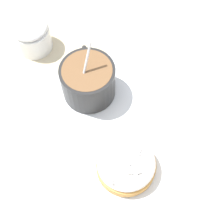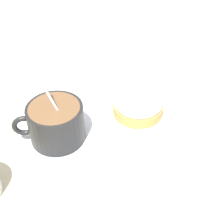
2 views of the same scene
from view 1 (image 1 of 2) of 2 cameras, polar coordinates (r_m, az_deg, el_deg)
ground_plane at (r=0.54m, az=-1.40°, el=-3.09°), size 3.00×3.00×0.00m
paper_napkin at (r=0.54m, az=-1.40°, el=-3.02°), size 0.29×0.30×0.00m
coffee_cup at (r=0.54m, az=-4.39°, el=5.95°), size 0.12×0.09×0.12m
frosted_pastry at (r=0.49m, az=2.30°, el=-9.64°), size 0.09×0.09×0.05m
sugar_bowl at (r=0.63m, az=-14.46°, el=13.52°), size 0.07×0.07×0.07m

